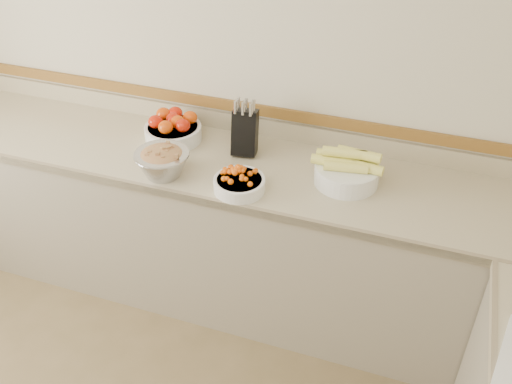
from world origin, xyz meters
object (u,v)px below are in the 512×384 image
(rhubarb_bowl, at_px, (162,161))
(cherry_tomato_bowl, at_px, (239,182))
(corn_bowl, at_px, (347,170))
(tomato_bowl, at_px, (173,129))
(knife_block, at_px, (245,131))

(rhubarb_bowl, bearing_deg, cherry_tomato_bowl, 0.21)
(corn_bowl, relative_size, rhubarb_bowl, 1.27)
(tomato_bowl, distance_m, corn_bowl, 0.95)
(knife_block, xyz_separation_m, cherry_tomato_bowl, (0.09, -0.33, -0.08))
(cherry_tomato_bowl, bearing_deg, knife_block, 105.49)
(tomato_bowl, relative_size, cherry_tomato_bowl, 1.24)
(knife_block, relative_size, corn_bowl, 0.89)
(cherry_tomato_bowl, xyz_separation_m, corn_bowl, (0.46, 0.23, 0.02))
(knife_block, xyz_separation_m, corn_bowl, (0.55, -0.10, -0.05))
(knife_block, bearing_deg, cherry_tomato_bowl, -74.51)
(cherry_tomato_bowl, height_order, rhubarb_bowl, rhubarb_bowl)
(knife_block, height_order, rhubarb_bowl, knife_block)
(cherry_tomato_bowl, bearing_deg, tomato_bowl, 146.86)
(knife_block, bearing_deg, tomato_bowl, -179.06)
(cherry_tomato_bowl, distance_m, rhubarb_bowl, 0.39)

